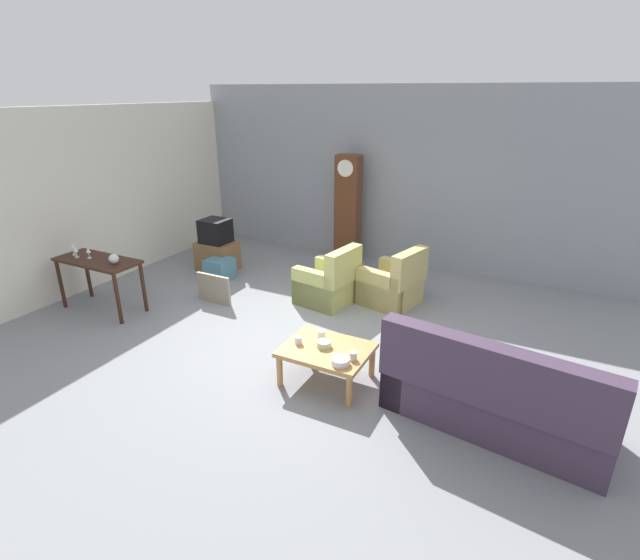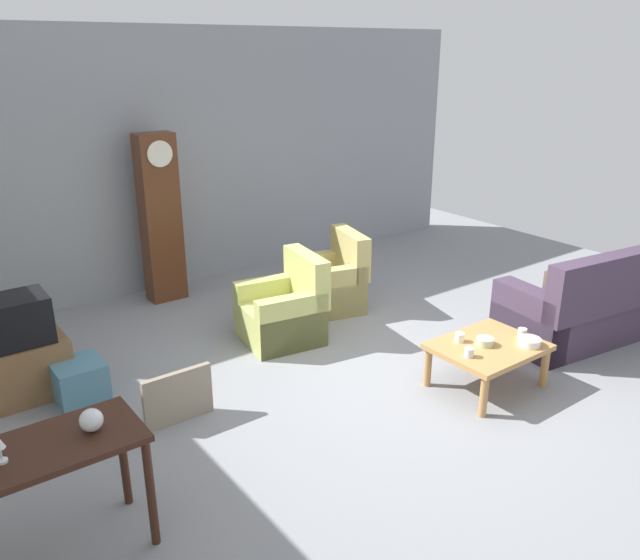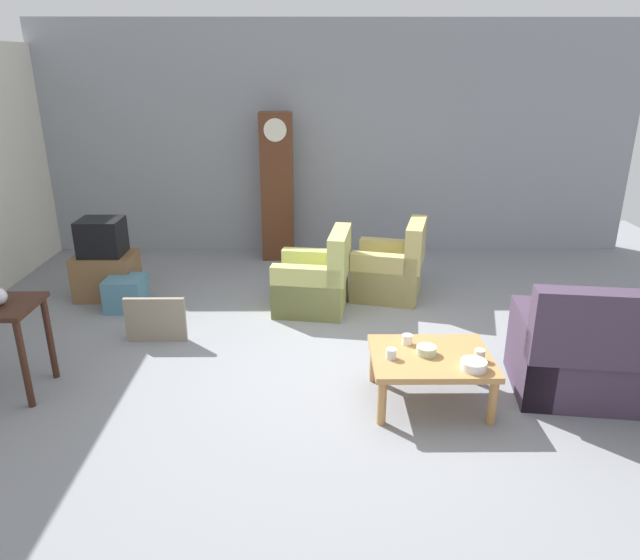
{
  "view_description": "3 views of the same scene",
  "coord_description": "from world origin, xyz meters",
  "px_view_note": "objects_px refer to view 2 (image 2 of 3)",
  "views": [
    {
      "loc": [
        2.65,
        -4.84,
        3.09
      ],
      "look_at": [
        -0.05,
        0.41,
        0.73
      ],
      "focal_mm": 26.71,
      "sensor_mm": 36.0,
      "label": 1
    },
    {
      "loc": [
        -3.7,
        -3.91,
        2.94
      ],
      "look_at": [
        -0.3,
        0.66,
        0.84
      ],
      "focal_mm": 35.51,
      "sensor_mm": 36.0,
      "label": 2
    },
    {
      "loc": [
        -0.33,
        -4.81,
        2.6
      ],
      "look_at": [
        -0.29,
        0.37,
        0.67
      ],
      "focal_mm": 32.52,
      "sensor_mm": 36.0,
      "label": 3
    }
  ],
  "objects_px": {
    "couch_floral": "(596,305)",
    "bowl_shallow_green": "(485,342)",
    "coffee_table_wood": "(488,350)",
    "tv_crt": "(19,319)",
    "bowl_white_stacked": "(530,342)",
    "framed_picture_leaning": "(178,397)",
    "cup_blue_rimmed": "(469,352)",
    "console_table_dark": "(29,470)",
    "glass_dome_cloche": "(91,420)",
    "cup_white_porcelain": "(460,337)",
    "tv_stand_cabinet": "(28,368)",
    "storage_box_blue": "(79,381)",
    "cup_cream_tall": "(522,333)",
    "grandfather_clock": "(160,219)",
    "armchair_olive_near": "(284,312)",
    "armchair_olive_far": "(329,284)"
  },
  "relations": [
    {
      "from": "couch_floral",
      "to": "bowl_shallow_green",
      "type": "distance_m",
      "value": 1.84
    },
    {
      "from": "couch_floral",
      "to": "coffee_table_wood",
      "type": "bearing_deg",
      "value": -179.35
    },
    {
      "from": "tv_crt",
      "to": "bowl_white_stacked",
      "type": "relative_size",
      "value": 2.4
    },
    {
      "from": "framed_picture_leaning",
      "to": "cup_blue_rimmed",
      "type": "distance_m",
      "value": 2.5
    },
    {
      "from": "console_table_dark",
      "to": "framed_picture_leaning",
      "type": "bearing_deg",
      "value": 35.84
    },
    {
      "from": "glass_dome_cloche",
      "to": "cup_white_porcelain",
      "type": "relative_size",
      "value": 1.62
    },
    {
      "from": "framed_picture_leaning",
      "to": "glass_dome_cloche",
      "type": "bearing_deg",
      "value": -134.45
    },
    {
      "from": "glass_dome_cloche",
      "to": "console_table_dark",
      "type": "bearing_deg",
      "value": 178.57
    },
    {
      "from": "coffee_table_wood",
      "to": "tv_crt",
      "type": "bearing_deg",
      "value": 145.54
    },
    {
      "from": "console_table_dark",
      "to": "bowl_shallow_green",
      "type": "bearing_deg",
      "value": -2.48
    },
    {
      "from": "tv_stand_cabinet",
      "to": "glass_dome_cloche",
      "type": "xyz_separation_m",
      "value": [
        -0.06,
        -2.17,
        0.61
      ]
    },
    {
      "from": "framed_picture_leaning",
      "to": "bowl_white_stacked",
      "type": "xyz_separation_m",
      "value": [
        2.8,
        -1.36,
        0.23
      ]
    },
    {
      "from": "storage_box_blue",
      "to": "console_table_dark",
      "type": "bearing_deg",
      "value": -113.17
    },
    {
      "from": "framed_picture_leaning",
      "to": "couch_floral",
      "type": "bearing_deg",
      "value": -14.44
    },
    {
      "from": "coffee_table_wood",
      "to": "cup_cream_tall",
      "type": "distance_m",
      "value": 0.39
    },
    {
      "from": "tv_crt",
      "to": "cup_cream_tall",
      "type": "distance_m",
      "value": 4.48
    },
    {
      "from": "grandfather_clock",
      "to": "framed_picture_leaning",
      "type": "xyz_separation_m",
      "value": [
        -1.07,
        -2.67,
        -0.79
      ]
    },
    {
      "from": "cup_white_porcelain",
      "to": "cup_blue_rimmed",
      "type": "bearing_deg",
      "value": -122.78
    },
    {
      "from": "storage_box_blue",
      "to": "bowl_shallow_green",
      "type": "bearing_deg",
      "value": -32.84
    },
    {
      "from": "console_table_dark",
      "to": "glass_dome_cloche",
      "type": "height_order",
      "value": "glass_dome_cloche"
    },
    {
      "from": "armchair_olive_near",
      "to": "cup_cream_tall",
      "type": "relative_size",
      "value": 10.25
    },
    {
      "from": "bowl_white_stacked",
      "to": "armchair_olive_near",
      "type": "bearing_deg",
      "value": 119.06
    },
    {
      "from": "bowl_white_stacked",
      "to": "framed_picture_leaning",
      "type": "bearing_deg",
      "value": 154.01
    },
    {
      "from": "grandfather_clock",
      "to": "tv_stand_cabinet",
      "type": "bearing_deg",
      "value": -143.11
    },
    {
      "from": "bowl_white_stacked",
      "to": "cup_cream_tall",
      "type": "bearing_deg",
      "value": 59.9
    },
    {
      "from": "coffee_table_wood",
      "to": "tv_stand_cabinet",
      "type": "height_order",
      "value": "tv_stand_cabinet"
    },
    {
      "from": "coffee_table_wood",
      "to": "storage_box_blue",
      "type": "bearing_deg",
      "value": 147.32
    },
    {
      "from": "grandfather_clock",
      "to": "glass_dome_cloche",
      "type": "relative_size",
      "value": 14.36
    },
    {
      "from": "coffee_table_wood",
      "to": "console_table_dark",
      "type": "distance_m",
      "value": 3.86
    },
    {
      "from": "framed_picture_leaning",
      "to": "armchair_olive_near",
      "type": "bearing_deg",
      "value": 27.04
    },
    {
      "from": "glass_dome_cloche",
      "to": "bowl_white_stacked",
      "type": "xyz_separation_m",
      "value": [
        3.74,
        -0.4,
        -0.41
      ]
    },
    {
      "from": "armchair_olive_near",
      "to": "cup_cream_tall",
      "type": "height_order",
      "value": "armchair_olive_near"
    },
    {
      "from": "armchair_olive_far",
      "to": "bowl_white_stacked",
      "type": "xyz_separation_m",
      "value": [
        0.31,
        -2.57,
        0.15
      ]
    },
    {
      "from": "armchair_olive_far",
      "to": "coffee_table_wood",
      "type": "distance_m",
      "value": 2.34
    },
    {
      "from": "armchair_olive_near",
      "to": "grandfather_clock",
      "type": "xyz_separation_m",
      "value": [
        -0.52,
        1.86,
        0.71
      ]
    },
    {
      "from": "armchair_olive_near",
      "to": "tv_stand_cabinet",
      "type": "relative_size",
      "value": 1.35
    },
    {
      "from": "cup_white_porcelain",
      "to": "bowl_white_stacked",
      "type": "distance_m",
      "value": 0.62
    },
    {
      "from": "armchair_olive_far",
      "to": "grandfather_clock",
      "type": "bearing_deg",
      "value": 134.29
    },
    {
      "from": "tv_crt",
      "to": "bowl_white_stacked",
      "type": "bearing_deg",
      "value": -34.9
    },
    {
      "from": "framed_picture_leaning",
      "to": "cup_blue_rimmed",
      "type": "height_order",
      "value": "cup_blue_rimmed"
    },
    {
      "from": "glass_dome_cloche",
      "to": "cup_cream_tall",
      "type": "height_order",
      "value": "glass_dome_cloche"
    },
    {
      "from": "cup_blue_rimmed",
      "to": "bowl_shallow_green",
      "type": "relative_size",
      "value": 0.51
    },
    {
      "from": "couch_floral",
      "to": "bowl_shallow_green",
      "type": "xyz_separation_m",
      "value": [
        -1.84,
        -0.01,
        0.1
      ]
    },
    {
      "from": "framed_picture_leaning",
      "to": "cup_cream_tall",
      "type": "height_order",
      "value": "cup_cream_tall"
    },
    {
      "from": "bowl_shallow_green",
      "to": "coffee_table_wood",
      "type": "bearing_deg",
      "value": -18.04
    },
    {
      "from": "tv_crt",
      "to": "bowl_shallow_green",
      "type": "distance_m",
      "value": 4.09
    },
    {
      "from": "armchair_olive_near",
      "to": "bowl_shallow_green",
      "type": "distance_m",
      "value": 2.13
    },
    {
      "from": "armchair_olive_far",
      "to": "tv_stand_cabinet",
      "type": "xyz_separation_m",
      "value": [
        -3.37,
        -0.0,
        -0.04
      ]
    },
    {
      "from": "glass_dome_cloche",
      "to": "cup_blue_rimmed",
      "type": "bearing_deg",
      "value": -4.09
    },
    {
      "from": "tv_crt",
      "to": "glass_dome_cloche",
      "type": "distance_m",
      "value": 2.17
    }
  ]
}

